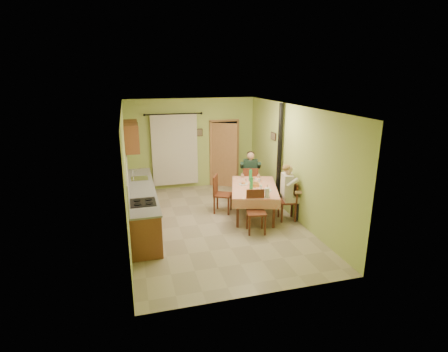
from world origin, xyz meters
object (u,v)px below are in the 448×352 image
object	(u,v)px
chair_right	(288,209)
dining_table	(254,201)
chair_left	(222,201)
man_far	(250,170)
chair_far	(250,190)
chair_near	(256,220)
stove_flue	(279,171)
man_right	(288,186)

from	to	relation	value
chair_right	dining_table	bearing A→B (deg)	63.25
chair_left	man_far	distance (m)	1.36
chair_right	chair_left	size ratio (longest dim) A/B	0.96
dining_table	chair_right	bearing A→B (deg)	-19.84
chair_far	chair_left	xyz separation A→B (m)	(-1.01, -0.68, 0.00)
chair_near	chair_right	size ratio (longest dim) A/B	1.03
chair_right	stove_flue	xyz separation A→B (m)	(0.11, 0.87, 0.74)
dining_table	chair_far	bearing A→B (deg)	93.12
dining_table	chair_left	bearing A→B (deg)	169.65
man_far	man_right	size ratio (longest dim) A/B	1.00
chair_near	man_right	bearing A→B (deg)	-144.52
chair_right	man_right	world-z (taller)	man_right
man_right	stove_flue	xyz separation A→B (m)	(0.12, 0.87, 0.15)
chair_far	man_right	size ratio (longest dim) A/B	0.71
chair_far	stove_flue	xyz separation A→B (m)	(0.54, -0.72, 0.73)
dining_table	stove_flue	world-z (taller)	stove_flue
chair_left	stove_flue	bearing A→B (deg)	115.21
chair_left	stove_flue	xyz separation A→B (m)	(1.55, -0.04, 0.73)
chair_right	stove_flue	distance (m)	1.14
chair_right	man_right	xyz separation A→B (m)	(-0.01, 0.00, 0.59)
chair_far	man_right	xyz separation A→B (m)	(0.42, -1.59, 0.59)
chair_right	man_far	size ratio (longest dim) A/B	0.68
stove_flue	chair_far	bearing A→B (deg)	126.88
man_far	man_right	bearing A→B (deg)	-57.83
chair_far	man_far	world-z (taller)	man_far
chair_far	stove_flue	world-z (taller)	stove_flue
chair_far	chair_left	size ratio (longest dim) A/B	0.99
dining_table	chair_near	size ratio (longest dim) A/B	2.18
chair_near	chair_right	bearing A→B (deg)	-144.91
chair_near	man_far	size ratio (longest dim) A/B	0.70
chair_far	chair_left	world-z (taller)	chair_left
dining_table	chair_near	bearing A→B (deg)	-90.35
chair_near	man_right	size ratio (longest dim) A/B	0.70
chair_left	man_right	size ratio (longest dim) A/B	0.71
chair_near	man_far	world-z (taller)	man_far
chair_left	man_right	xyz separation A→B (m)	(1.42, -0.91, 0.59)
stove_flue	man_right	bearing A→B (deg)	-98.20
chair_near	chair_left	distance (m)	1.44
stove_flue	man_far	bearing A→B (deg)	126.15
dining_table	man_right	xyz separation A→B (m)	(0.68, -0.52, 0.50)
dining_table	chair_right	distance (m)	0.88
stove_flue	dining_table	bearing A→B (deg)	-156.96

